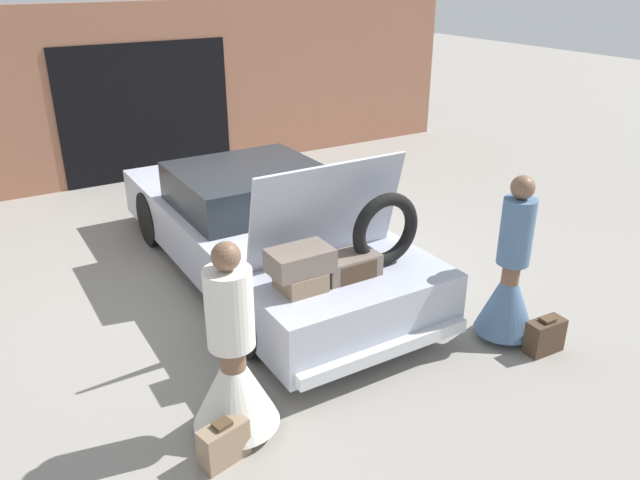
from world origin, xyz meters
name	(u,v)px	position (x,y,z in m)	size (l,w,h in m)	color
ground_plane	(263,271)	(0.00, 0.00, 0.00)	(40.00, 40.00, 0.00)	gray
garage_wall_back	(144,94)	(0.00, 4.24, 1.39)	(12.00, 0.14, 2.80)	#9E664C
car	(262,228)	(0.00, -0.02, 0.56)	(1.88, 4.83, 1.72)	#B2B7C6
person_left	(234,369)	(-1.38, -2.34, 0.56)	(0.67, 0.67, 1.60)	brown
person_right	(509,283)	(1.38, -2.46, 0.59)	(0.57, 0.57, 1.64)	brown
suitcase_beside_left_person	(224,443)	(-1.59, -2.60, 0.16)	(0.39, 0.25, 0.34)	#8C7259
suitcase_beside_right_person	(545,336)	(1.51, -2.83, 0.17)	(0.37, 0.19, 0.36)	#473323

